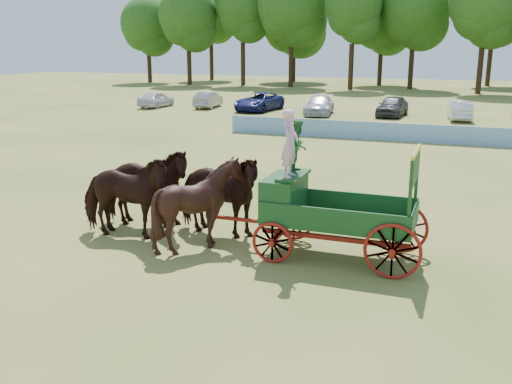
# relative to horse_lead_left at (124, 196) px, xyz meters

# --- Properties ---
(ground) EXTENTS (160.00, 160.00, 0.00)m
(ground) POSITION_rel_horse_lead_left_xyz_m (8.96, 1.94, -1.24)
(ground) COLOR #AB924D
(ground) RESTS_ON ground
(horse_lead_left) EXTENTS (3.06, 1.66, 2.48)m
(horse_lead_left) POSITION_rel_horse_lead_left_xyz_m (0.00, 0.00, 0.00)
(horse_lead_left) COLOR black
(horse_lead_left) RESTS_ON ground
(horse_lead_right) EXTENTS (3.13, 1.88, 2.48)m
(horse_lead_right) POSITION_rel_horse_lead_left_xyz_m (0.00, 1.10, 0.00)
(horse_lead_right) COLOR black
(horse_lead_right) RESTS_ON ground
(horse_wheel_left) EXTENTS (2.55, 2.35, 2.48)m
(horse_wheel_left) POSITION_rel_horse_lead_left_xyz_m (2.40, 0.00, 0.00)
(horse_wheel_left) COLOR black
(horse_wheel_left) RESTS_ON ground
(horse_wheel_right) EXTENTS (3.05, 1.63, 2.48)m
(horse_wheel_right) POSITION_rel_horse_lead_left_xyz_m (2.40, 1.10, 0.00)
(horse_wheel_right) COLOR black
(horse_wheel_right) RESTS_ON ground
(farm_dray) EXTENTS (5.99, 2.00, 3.88)m
(farm_dray) POSITION_rel_horse_lead_left_xyz_m (5.37, 0.55, 0.38)
(farm_dray) COLOR maroon
(farm_dray) RESTS_ON ground
(sponsor_banner) EXTENTS (26.00, 0.08, 1.05)m
(sponsor_banner) POSITION_rel_horse_lead_left_xyz_m (7.96, 19.94, -0.71)
(sponsor_banner) COLOR #1E55A5
(sponsor_banner) RESTS_ON ground
(parked_cars) EXTENTS (46.97, 7.12, 1.65)m
(parked_cars) POSITION_rel_horse_lead_left_xyz_m (6.38, 31.76, -0.48)
(parked_cars) COLOR silver
(parked_cars) RESTS_ON ground
(treeline) EXTENTS (89.43, 22.51, 15.05)m
(treeline) POSITION_rel_horse_lead_left_xyz_m (6.85, 61.87, 8.10)
(treeline) COLOR #382314
(treeline) RESTS_ON ground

